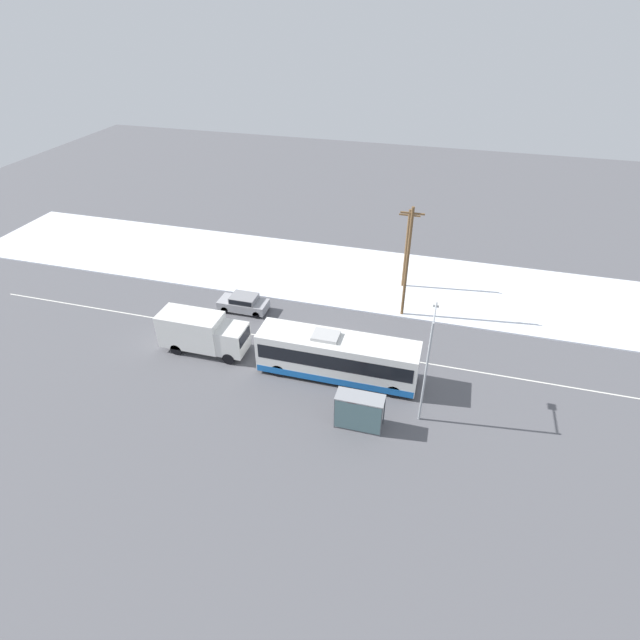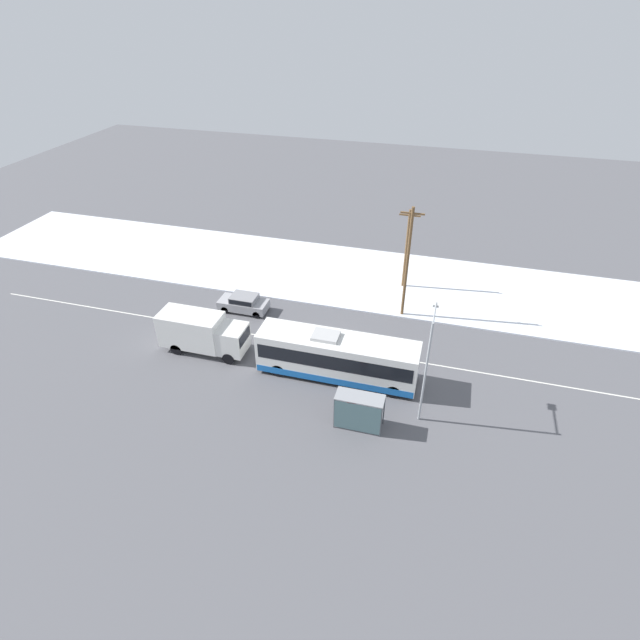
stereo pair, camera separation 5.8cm
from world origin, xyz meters
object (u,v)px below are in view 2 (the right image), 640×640
Objects in this scene: streetlamp at (428,355)px; utility_pole_roadside at (407,262)px; box_truck at (202,332)px; sedan_car at (244,302)px; bus_shelter at (359,409)px; city_bus at (337,357)px; pedestrian_at_stop at (352,401)px; utility_pole_snowlot at (406,248)px.

utility_pole_roadside is at bearing 103.52° from streetlamp.
box_truck is 0.69× the size of utility_pole_roadside.
bus_shelter reaches higher than sedan_car.
streetlamp is at bearing 34.05° from bus_shelter.
utility_pole_roadside is at bearing 86.37° from bus_shelter.
box_truck is at bearing 82.53° from sedan_car.
utility_pole_roadside is (13.72, 8.85, 3.25)m from box_truck.
city_bus is 6.82× the size of pedestrian_at_stop.
bus_shelter is 14.06m from utility_pole_roadside.
utility_pole_roadside reaches higher than box_truck.
bus_shelter is 18.54m from utility_pole_snowlot.
utility_pole_snowlot is (12.36, 7.68, 3.08)m from sedan_car.
streetlamp is (4.25, 1.18, 3.70)m from pedestrian_at_stop.
utility_pole_roadside is 4.90m from utility_pole_snowlot.
bus_shelter is at bearing -93.63° from utility_pole_roadside.
city_bus reaches higher than sedan_car.
box_truck is 0.89× the size of streetlamp.
city_bus reaches higher than bus_shelter.
utility_pole_roadside is (0.87, 13.66, 3.24)m from bus_shelter.
sedan_car is 16.18m from bus_shelter.
sedan_car is at bearing -148.15° from utility_pole_snowlot.
city_bus is at bearing 118.36° from bus_shelter.
sedan_car is (-9.60, 6.14, -0.86)m from city_bus.
utility_pole_roadside reaches higher than city_bus.
city_bus reaches higher than box_truck.
streetlamp reaches higher than city_bus.
box_truck is at bearing -147.18° from utility_pole_roadside.
pedestrian_at_stop is (11.40, -9.50, 0.20)m from sedan_car.
pedestrian_at_stop is at bearing 140.20° from sedan_car.
bus_shelter reaches higher than pedestrian_at_stop.
bus_shelter is at bearing 138.39° from sedan_car.
bus_shelter is (0.68, -1.23, 0.68)m from pedestrian_at_stop.
streetlamp reaches higher than box_truck.
pedestrian_at_stop is (12.18, -3.58, -0.67)m from box_truck.
utility_pole_roadside is at bearing 32.82° from box_truck.
bus_shelter is 0.40× the size of streetlamp.
utility_pole_snowlot is at bearing 97.04° from utility_pole_roadside.
box_truck is at bearing -134.00° from utility_pole_snowlot.
bus_shelter is at bearing -20.50° from box_truck.
utility_pole_snowlot is at bearing 46.00° from box_truck.
pedestrian_at_stop is at bearing 118.82° from bus_shelter.
city_bus is at bearing 147.40° from sedan_car.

